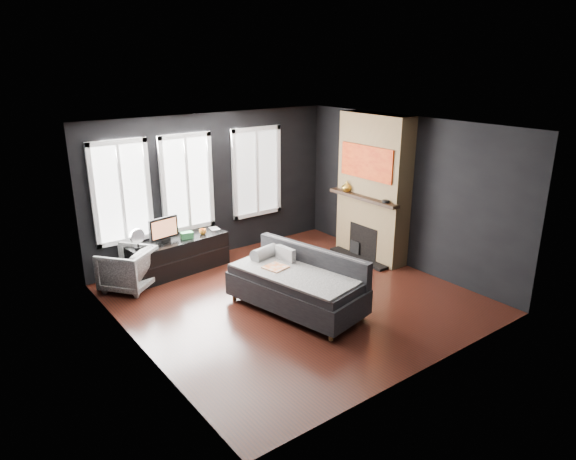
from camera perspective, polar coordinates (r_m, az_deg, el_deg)
floor at (r=8.21m, az=0.71°, el=-7.63°), size 5.00×5.00×0.00m
ceiling at (r=7.43m, az=0.79°, el=11.41°), size 5.00×5.00×0.00m
wall_back at (r=9.74m, az=-8.30°, el=4.85°), size 5.00×0.02×2.70m
wall_left at (r=6.57m, az=-16.81°, el=-2.51°), size 0.02×5.00×2.70m
wall_right at (r=9.40m, az=12.94°, el=4.07°), size 0.02×5.00×2.70m
windows at (r=9.31m, az=-10.94°, el=10.55°), size 4.00×0.16×1.76m
fireplace at (r=9.64m, az=9.46°, el=4.65°), size 0.70×1.62×2.70m
sofa at (r=7.70m, az=0.89°, el=-5.80°), size 1.47×2.27×0.90m
stripe_pillow at (r=8.02m, az=-0.27°, el=-3.22°), size 0.12×0.39×0.38m
armchair at (r=8.81m, az=-17.42°, el=-3.94°), size 1.01×1.01×0.77m
media_console at (r=9.30m, az=-11.99°, el=-2.78°), size 1.83×0.74×0.61m
monitor at (r=9.03m, az=-13.66°, el=0.20°), size 0.58×0.22×0.50m
desk_fan at (r=8.84m, az=-16.38°, el=-0.92°), size 0.29×0.29×0.36m
mug at (r=9.34m, az=-9.46°, el=-0.11°), size 0.14×0.12×0.13m
book at (r=9.56m, az=-8.68°, el=0.66°), size 0.16×0.05×0.22m
storage_box at (r=9.19m, az=-11.18°, el=-0.57°), size 0.22×0.16×0.11m
mantel_vase at (r=9.78m, az=6.53°, el=4.83°), size 0.25×0.25×0.19m
mantel_clock at (r=9.12m, az=10.82°, el=3.14°), size 0.16×0.16×0.04m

